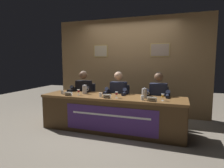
# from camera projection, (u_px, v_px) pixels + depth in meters

# --- Properties ---
(ground_plane) EXTENTS (12.00, 12.00, 0.00)m
(ground_plane) POSITION_uv_depth(u_px,v_px,m) (112.00, 130.00, 4.09)
(ground_plane) COLOR gray
(wall_back_panelled) EXTENTS (4.18, 0.14, 2.60)m
(wall_back_panelled) POSITION_uv_depth(u_px,v_px,m) (129.00, 67.00, 5.27)
(wall_back_panelled) COLOR #937047
(wall_back_panelled) RESTS_ON ground_plane
(conference_table) EXTENTS (2.98, 0.77, 0.73)m
(conference_table) POSITION_uv_depth(u_px,v_px,m) (110.00, 108.00, 3.93)
(conference_table) COLOR brown
(conference_table) RESTS_ON ground_plane
(chair_left) EXTENTS (0.44, 0.45, 0.89)m
(chair_left) POSITION_uv_depth(u_px,v_px,m) (86.00, 102.00, 4.87)
(chair_left) COLOR black
(chair_left) RESTS_ON ground_plane
(panelist_left) EXTENTS (0.51, 0.48, 1.22)m
(panelist_left) POSITION_uv_depth(u_px,v_px,m) (82.00, 92.00, 4.65)
(panelist_left) COLOR black
(panelist_left) RESTS_ON ground_plane
(nameplate_left) EXTENTS (0.18, 0.06, 0.08)m
(nameplate_left) POSITION_uv_depth(u_px,v_px,m) (68.00, 94.00, 4.03)
(nameplate_left) COLOR white
(nameplate_left) RESTS_ON conference_table
(juice_glass_left) EXTENTS (0.06, 0.06, 0.12)m
(juice_glass_left) POSITION_uv_depth(u_px,v_px,m) (79.00, 91.00, 4.08)
(juice_glass_left) COLOR white
(juice_glass_left) RESTS_ON conference_table
(water_cup_left) EXTENTS (0.06, 0.06, 0.08)m
(water_cup_left) POSITION_uv_depth(u_px,v_px,m) (62.00, 92.00, 4.22)
(water_cup_left) COLOR silver
(water_cup_left) RESTS_ON conference_table
(chair_center) EXTENTS (0.44, 0.45, 0.89)m
(chair_center) POSITION_uv_depth(u_px,v_px,m) (120.00, 104.00, 4.57)
(chair_center) COLOR black
(chair_center) RESTS_ON ground_plane
(panelist_center) EXTENTS (0.51, 0.48, 1.22)m
(panelist_center) POSITION_uv_depth(u_px,v_px,m) (117.00, 94.00, 4.35)
(panelist_center) COLOR black
(panelist_center) RESTS_ON ground_plane
(nameplate_center) EXTENTS (0.16, 0.06, 0.08)m
(nameplate_center) POSITION_uv_depth(u_px,v_px,m) (107.00, 96.00, 3.76)
(nameplate_center) COLOR white
(nameplate_center) RESTS_ON conference_table
(juice_glass_center) EXTENTS (0.06, 0.06, 0.12)m
(juice_glass_center) POSITION_uv_depth(u_px,v_px,m) (117.00, 94.00, 3.77)
(juice_glass_center) COLOR white
(juice_glass_center) RESTS_ON conference_table
(water_cup_center) EXTENTS (0.06, 0.06, 0.08)m
(water_cup_center) POSITION_uv_depth(u_px,v_px,m) (101.00, 95.00, 3.88)
(water_cup_center) COLOR silver
(water_cup_center) RESTS_ON conference_table
(chair_right) EXTENTS (0.44, 0.45, 0.89)m
(chair_right) POSITION_uv_depth(u_px,v_px,m) (158.00, 107.00, 4.28)
(chair_right) COLOR black
(chair_right) RESTS_ON ground_plane
(panelist_right) EXTENTS (0.51, 0.48, 1.22)m
(panelist_right) POSITION_uv_depth(u_px,v_px,m) (158.00, 97.00, 4.06)
(panelist_right) COLOR black
(panelist_right) RESTS_ON ground_plane
(nameplate_right) EXTENTS (0.18, 0.06, 0.08)m
(nameplate_right) POSITION_uv_depth(u_px,v_px,m) (152.00, 99.00, 3.47)
(nameplate_right) COLOR white
(nameplate_right) RESTS_ON conference_table
(juice_glass_right) EXTENTS (0.06, 0.06, 0.12)m
(juice_glass_right) POSITION_uv_depth(u_px,v_px,m) (163.00, 96.00, 3.52)
(juice_glass_right) COLOR white
(juice_glass_right) RESTS_ON conference_table
(water_cup_right) EXTENTS (0.06, 0.06, 0.08)m
(water_cup_right) POSITION_uv_depth(u_px,v_px,m) (142.00, 98.00, 3.57)
(water_cup_right) COLOR silver
(water_cup_right) RESTS_ON conference_table
(water_pitcher_left_side) EXTENTS (0.15, 0.10, 0.21)m
(water_pitcher_left_side) POSITION_uv_depth(u_px,v_px,m) (85.00, 89.00, 4.28)
(water_pitcher_left_side) COLOR silver
(water_pitcher_left_side) RESTS_ON conference_table
(water_pitcher_right_side) EXTENTS (0.15, 0.10, 0.21)m
(water_pitcher_right_side) POSITION_uv_depth(u_px,v_px,m) (144.00, 93.00, 3.78)
(water_pitcher_right_side) COLOR silver
(water_pitcher_right_side) RESTS_ON conference_table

